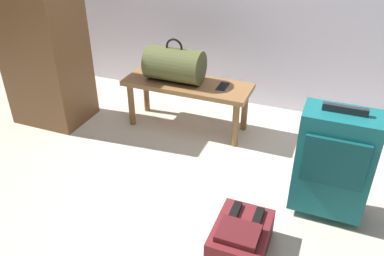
# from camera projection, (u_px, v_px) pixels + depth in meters

# --- Properties ---
(ground_plane) EXTENTS (6.60, 6.60, 0.00)m
(ground_plane) POSITION_uv_depth(u_px,v_px,m) (205.00, 217.00, 2.34)
(ground_plane) COLOR beige
(bench) EXTENTS (1.00, 0.36, 0.40)m
(bench) POSITION_uv_depth(u_px,v_px,m) (187.00, 89.00, 3.08)
(bench) COLOR olive
(bench) RESTS_ON ground
(duffel_bag_olive) EXTENTS (0.44, 0.26, 0.34)m
(duffel_bag_olive) POSITION_uv_depth(u_px,v_px,m) (175.00, 65.00, 3.02)
(duffel_bag_olive) COLOR #51562D
(duffel_bag_olive) RESTS_ON bench
(cell_phone) EXTENTS (0.07, 0.14, 0.01)m
(cell_phone) POSITION_uv_depth(u_px,v_px,m) (223.00, 86.00, 2.98)
(cell_phone) COLOR #191E4C
(cell_phone) RESTS_ON bench
(suitcase_upright_teal) EXTENTS (0.41, 0.26, 0.72)m
(suitcase_upright_teal) POSITION_uv_depth(u_px,v_px,m) (333.00, 162.00, 2.19)
(suitcase_upright_teal) COLOR #14666B
(suitcase_upright_teal) RESTS_ON ground
(backpack_maroon) EXTENTS (0.28, 0.38, 0.21)m
(backpack_maroon) POSITION_uv_depth(u_px,v_px,m) (241.00, 238.00, 2.07)
(backpack_maroon) COLOR maroon
(backpack_maroon) RESTS_ON ground
(side_cabinet) EXTENTS (0.56, 0.44, 1.10)m
(side_cabinet) POSITION_uv_depth(u_px,v_px,m) (46.00, 56.00, 3.11)
(side_cabinet) COLOR brown
(side_cabinet) RESTS_ON ground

